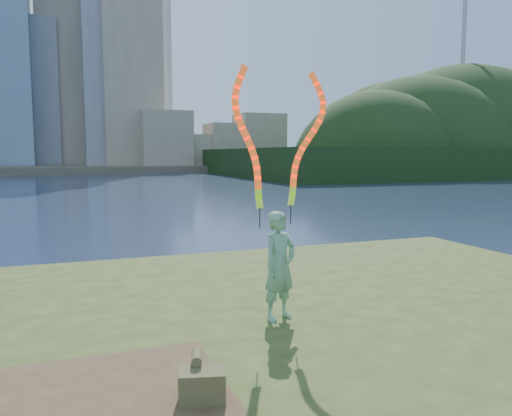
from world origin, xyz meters
name	(u,v)px	position (x,y,z in m)	size (l,w,h in m)	color
ground	(209,348)	(0.00, 0.00, 0.00)	(320.00, 320.00, 0.00)	#1A2842
grassy_knoll	(257,389)	(0.00, -2.30, 0.34)	(20.00, 18.00, 0.80)	#344217
far_shore	(82,168)	(0.00, 95.00, 0.60)	(320.00, 40.00, 1.20)	#4B4637
wooded_hill	(456,172)	(59.57, 59.96, 0.16)	(78.00, 50.00, 63.00)	black
woman_with_ribbons	(279,226)	(0.76, -1.17, 2.21)	(1.90, 0.80, 4.01)	#10662B
canvas_bag	(202,384)	(-0.94, -3.23, 0.98)	(0.52, 0.59, 0.44)	brown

